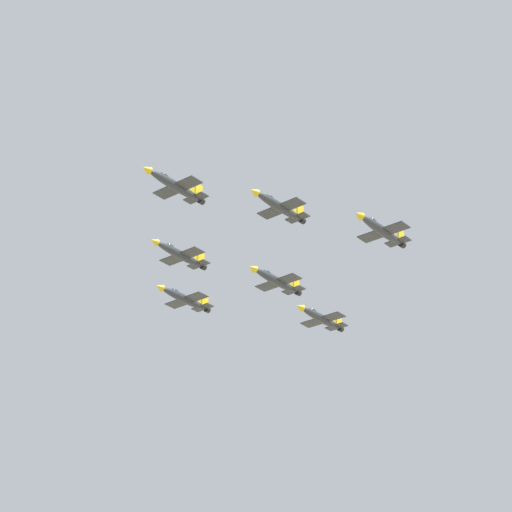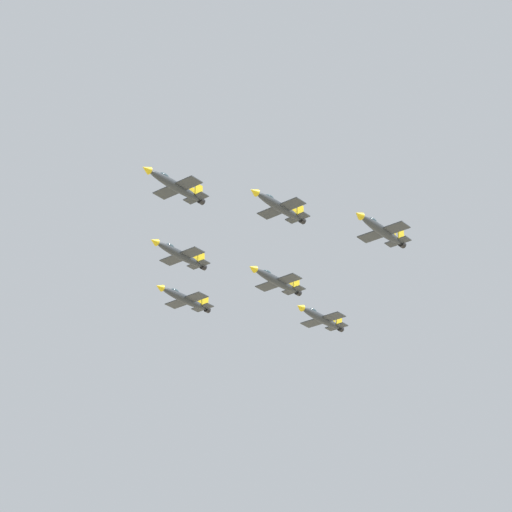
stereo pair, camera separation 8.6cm
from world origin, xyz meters
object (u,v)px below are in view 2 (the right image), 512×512
Objects in this scene: jet_left_outer at (381,230)px; jet_lead at (175,185)px; jet_slot_rear at (276,281)px; jet_right_outer at (184,299)px; jet_right_wingman at (180,254)px; jet_left_wingman at (279,206)px; jet_trailing at (321,318)px.

jet_lead is at bearing -41.43° from jet_left_outer.
jet_right_outer is at bearing -90.24° from jet_slot_rear.
jet_left_outer is (38.65, 8.07, -1.33)m from jet_right_wingman.
jet_lead reaches higher than jet_right_wingman.
jet_right_outer is (-48.32, 8.19, 0.65)m from jet_left_outer.
jet_right_wingman is (-24.16, 4.10, -1.74)m from jet_left_wingman.
jet_left_outer is 1.03× the size of jet_trailing.
jet_lead is at bearing 39.56° from jet_right_wingman.
jet_slot_rear is (14.49, 12.16, -4.03)m from jet_right_wingman.
jet_trailing is (-21.75, 18.31, -5.76)m from jet_left_outer.
jet_right_wingman is 18.93m from jet_right_outer.
jet_left_wingman is 0.98× the size of jet_slot_rear.
jet_trailing is (26.57, 10.12, -6.41)m from jet_right_outer.
jet_trailing is (-7.26, 30.47, -8.83)m from jet_left_wingman.
jet_left_outer is at bearing 139.91° from jet_left_wingman.
jet_right_wingman is (-9.67, 16.26, -4.16)m from jet_lead.
jet_right_outer is 1.03× the size of jet_slot_rear.
jet_right_wingman is at bearing -24.14° from jet_trailing.
jet_slot_rear is at bearing 179.30° from jet_lead.
jet_right_wingman reaches higher than jet_right_outer.
jet_right_outer is at bearing -140.34° from jet_lead.
jet_right_wingman is 32.12m from jet_trailing.
jet_right_outer reaches higher than jet_trailing.
jet_right_wingman is 0.99× the size of jet_slot_rear.
jet_trailing is (16.90, 26.38, -7.09)m from jet_right_wingman.
jet_right_outer reaches higher than jet_slot_rear.
jet_left_wingman is 19.17m from jet_left_outer.
jet_right_wingman is 0.96× the size of jet_left_outer.
jet_trailing is at bearing 179.30° from jet_lead.
jet_slot_rear is at bearing -139.36° from jet_left_wingman.
jet_right_wingman is 39.51m from jet_left_outer.
jet_right_wingman reaches higher than jet_slot_rear.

